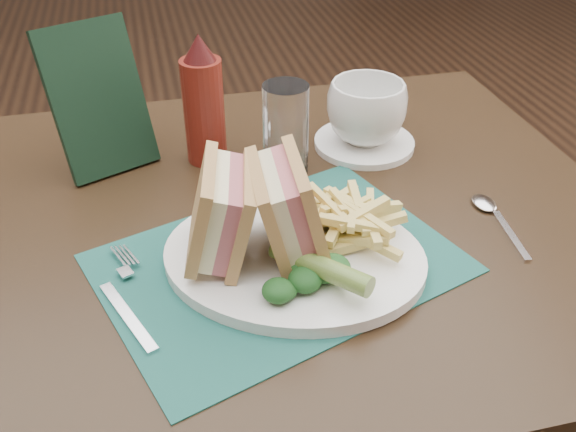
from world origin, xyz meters
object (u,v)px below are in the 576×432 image
at_px(table_main, 278,402).
at_px(placemat, 279,263).
at_px(coffee_cup, 366,112).
at_px(drinking_glass, 286,130).
at_px(check_presenter, 98,99).
at_px(sandwich_half_a, 202,212).
at_px(sandwich_half_b, 269,209).
at_px(ketchup_bottle, 203,100).
at_px(plate, 294,257).
at_px(saucer, 364,143).

bearing_deg(table_main, placemat, -100.42).
relative_size(table_main, placemat, 2.30).
bearing_deg(coffee_cup, table_main, -139.84).
distance_m(drinking_glass, check_presenter, 0.26).
relative_size(table_main, sandwich_half_a, 7.83).
bearing_deg(sandwich_half_b, table_main, 78.09).
bearing_deg(sandwich_half_a, ketchup_bottle, 92.52).
distance_m(table_main, drinking_glass, 0.45).
distance_m(sandwich_half_a, sandwich_half_b, 0.07).
bearing_deg(sandwich_half_a, coffee_cup, 50.83).
distance_m(plate, ketchup_bottle, 0.29).
distance_m(saucer, coffee_cup, 0.05).
distance_m(plate, coffee_cup, 0.31).
bearing_deg(placemat, check_presenter, 123.87).
xyz_separation_m(table_main, coffee_cup, (0.17, 0.14, 0.43)).
height_order(sandwich_half_b, ketchup_bottle, ketchup_bottle).
distance_m(sandwich_half_a, check_presenter, 0.28).
relative_size(plate, check_presenter, 1.45).
bearing_deg(plate, table_main, 112.51).
xyz_separation_m(sandwich_half_b, drinking_glass, (0.06, 0.19, -0.01)).
bearing_deg(drinking_glass, plate, -100.62).
xyz_separation_m(sandwich_half_a, check_presenter, (-0.11, 0.26, 0.03)).
xyz_separation_m(table_main, drinking_glass, (0.04, 0.10, 0.44)).
relative_size(saucer, check_presenter, 0.73).
bearing_deg(sandwich_half_b, coffee_cup, 54.73).
bearing_deg(sandwich_half_b, saucer, 54.73).
height_order(placemat, drinking_glass, drinking_glass).
bearing_deg(saucer, check_presenter, 174.78).
bearing_deg(sandwich_half_b, drinking_glass, 75.68).
bearing_deg(ketchup_bottle, sandwich_half_a, -97.86).
xyz_separation_m(placemat, drinking_glass, (0.06, 0.20, 0.06)).
bearing_deg(check_presenter, placemat, -79.90).
distance_m(table_main, plate, 0.40).
xyz_separation_m(table_main, placemat, (-0.02, -0.10, 0.38)).
bearing_deg(ketchup_bottle, saucer, -3.99).
relative_size(sandwich_half_a, saucer, 0.77).
distance_m(coffee_cup, drinking_glass, 0.14).
bearing_deg(drinking_glass, sandwich_half_a, -126.73).
xyz_separation_m(placemat, saucer, (0.19, 0.24, 0.00)).
relative_size(placemat, coffee_cup, 3.37).
distance_m(plate, check_presenter, 0.36).
distance_m(sandwich_half_b, drinking_glass, 0.20).
bearing_deg(drinking_glass, sandwich_half_b, -108.34).
distance_m(sandwich_half_b, coffee_cup, 0.31).
distance_m(placemat, saucer, 0.31).
bearing_deg(sandwich_half_a, placemat, -0.75).
relative_size(sandwich_half_b, ketchup_bottle, 0.63).
height_order(table_main, sandwich_half_a, sandwich_half_a).
height_order(placemat, sandwich_half_a, sandwich_half_a).
xyz_separation_m(sandwich_half_b, ketchup_bottle, (-0.04, 0.26, 0.02)).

